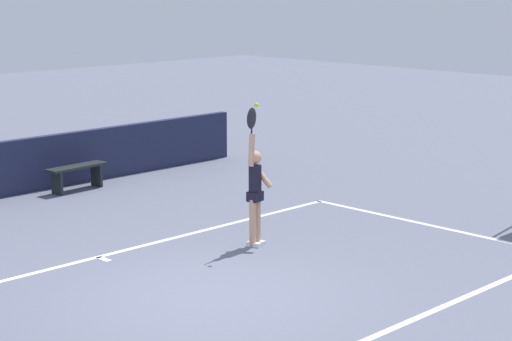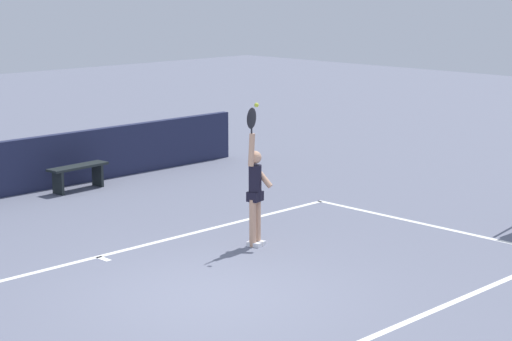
% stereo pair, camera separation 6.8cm
% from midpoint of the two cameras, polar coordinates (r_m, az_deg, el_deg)
% --- Properties ---
extents(ground_plane, '(60.00, 60.00, 0.00)m').
position_cam_midpoint_polar(ground_plane, '(12.88, -3.15, -7.73)').
color(ground_plane, slate).
extents(court_lines, '(10.75, 5.24, 0.00)m').
position_cam_midpoint_polar(court_lines, '(12.90, -3.25, -7.69)').
color(court_lines, white).
rests_on(court_lines, ground).
extents(tennis_player, '(0.47, 0.41, 2.31)m').
position_cam_midpoint_polar(tennis_player, '(14.98, -0.18, -1.18)').
color(tennis_player, tan).
rests_on(tennis_player, ground).
extents(tennis_ball, '(0.07, 0.07, 0.07)m').
position_cam_midpoint_polar(tennis_ball, '(14.55, -0.10, 4.07)').
color(tennis_ball, '#CBDF39').
extents(courtside_bench_near, '(1.37, 0.46, 0.52)m').
position_cam_midpoint_polar(courtside_bench_near, '(19.45, -11.11, -0.09)').
color(courtside_bench_near, black).
rests_on(courtside_bench_near, ground).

